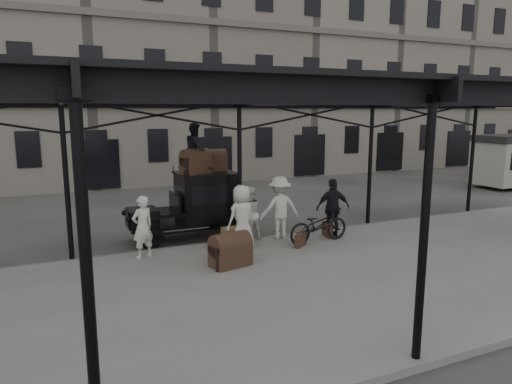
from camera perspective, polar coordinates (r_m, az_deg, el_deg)
ground at (r=12.95m, az=1.34°, el=-8.70°), size 120.00×120.00×0.00m
platform at (r=11.26m, az=5.77°, el=-11.30°), size 28.00×8.00×0.15m
canopy at (r=10.74m, az=5.45°, el=12.32°), size 22.50×9.00×4.74m
building_frontage at (r=29.68m, az=-14.14°, el=15.29°), size 64.00×8.00×14.00m
taxi at (r=15.20m, az=-7.42°, el=-1.24°), size 3.65×1.55×2.18m
porter_left at (r=12.96m, az=-13.99°, el=-4.26°), size 0.75×0.64×1.75m
porter_midleft at (r=14.35m, az=-0.87°, el=-2.69°), size 0.86×0.69×1.69m
porter_centre at (r=13.41m, az=-1.77°, el=-3.13°), size 1.06×0.84×1.91m
porter_official at (r=14.90m, az=9.59°, el=-1.95°), size 1.18×0.69×1.89m
porter_right at (r=14.46m, az=2.98°, el=-1.98°), size 1.34×0.82×2.00m
bicycle at (r=14.24m, az=7.84°, el=-4.10°), size 2.16×0.91×1.10m
porter_roof at (r=14.85m, az=-7.58°, el=5.45°), size 0.82×0.94×1.62m
steamer_trunk_roof_near at (r=14.74m, az=-7.56°, el=3.56°), size 1.05×0.85×0.67m
steamer_trunk_roof_far at (r=15.39m, az=-5.35°, el=3.77°), size 0.86×0.55×0.61m
steamer_trunk_platform at (r=12.08m, az=-3.22°, el=-7.50°), size 1.13×0.82×0.75m
wicker_hamper at (r=14.07m, az=-2.97°, el=-5.46°), size 0.62×0.48×0.50m
suitcase_upright at (r=15.00m, az=8.91°, el=-4.69°), size 0.26×0.62×0.45m
suitcase_flat at (r=13.85m, az=5.59°, el=-5.96°), size 0.57×0.48×0.40m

